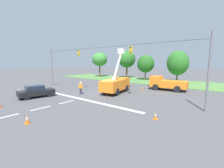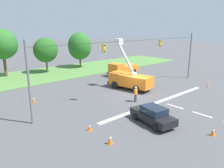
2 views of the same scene
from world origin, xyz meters
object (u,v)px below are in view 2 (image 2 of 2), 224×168
traffic_cone_mid_left (110,139)px  traffic_cone_foreground_right (208,85)px  traffic_cone_near_bucket (213,131)px  traffic_cone_lane_edge_b (34,99)px  tree_east (80,46)px  tree_west (2,44)px  traffic_cone_lane_edge_a (116,79)px  tree_centre (46,50)px  utility_truck_bucket_lift (130,79)px  utility_truck_support_near (123,69)px  traffic_cone_mid_right (89,127)px  sedan_black (153,115)px  road_worker (136,93)px

traffic_cone_mid_left → traffic_cone_foreground_right: bearing=6.8°
traffic_cone_near_bucket → traffic_cone_lane_edge_b: traffic_cone_near_bucket is taller
tree_east → traffic_cone_near_bucket: (-8.56, -31.22, -3.97)m
tree_east → traffic_cone_mid_left: tree_east is taller
tree_west → traffic_cone_lane_edge_a: bearing=-49.5°
traffic_cone_foreground_right → traffic_cone_lane_edge_a: (-6.96, 11.32, -0.00)m
tree_centre → traffic_cone_foreground_right: size_ratio=10.75×
traffic_cone_mid_left → utility_truck_bucket_lift: bearing=38.3°
traffic_cone_foreground_right → utility_truck_support_near: bearing=105.1°
traffic_cone_mid_right → traffic_cone_near_bucket: 9.73m
sedan_black → traffic_cone_lane_edge_b: sedan_black is taller
utility_truck_support_near → traffic_cone_near_bucket: size_ratio=7.69×
tree_east → traffic_cone_foreground_right: bearing=-78.6°
tree_east → sedan_black: tree_east is taller
sedan_black → road_worker: (3.08, 4.84, 0.21)m
traffic_cone_near_bucket → utility_truck_bucket_lift: bearing=71.0°
tree_centre → utility_truck_support_near: tree_centre is taller
traffic_cone_mid_left → traffic_cone_lane_edge_a: bearing=45.9°
traffic_cone_mid_left → traffic_cone_lane_edge_b: traffic_cone_mid_left is taller
traffic_cone_mid_left → road_worker: bearing=31.4°
sedan_black → traffic_cone_mid_right: bearing=152.2°
traffic_cone_mid_right → tree_west: bearing=87.6°
tree_east → road_worker: bearing=-108.2°
tree_centre → traffic_cone_mid_right: 25.12m
tree_west → traffic_cone_mid_right: size_ratio=12.22×
traffic_cone_mid_right → tree_centre: bearing=72.0°
traffic_cone_near_bucket → traffic_cone_lane_edge_b: size_ratio=1.09×
tree_east → traffic_cone_mid_left: 31.19m
traffic_cone_foreground_right → traffic_cone_lane_edge_a: bearing=121.6°
tree_west → road_worker: (6.95, -22.96, -4.41)m
tree_east → sedan_black: 28.85m
tree_centre → tree_west: bearing=166.5°
tree_centre → traffic_cone_foreground_right: (12.48, -23.91, -3.86)m
sedan_black → traffic_cone_foreground_right: 15.41m
tree_west → tree_centre: size_ratio=1.24×
tree_centre → traffic_cone_foreground_right: bearing=-62.4°
utility_truck_bucket_lift → traffic_cone_near_bucket: utility_truck_bucket_lift is taller
tree_east → traffic_cone_near_bucket: 32.62m
tree_west → traffic_cone_mid_left: (-1.22, -27.94, -5.00)m
tree_west → traffic_cone_mid_left: bearing=-92.5°
tree_east → traffic_cone_mid_right: (-15.21, -24.12, -4.05)m
sedan_black → traffic_cone_near_bucket: sedan_black is taller
utility_truck_bucket_lift → tree_east: bearing=77.5°
utility_truck_support_near → traffic_cone_lane_edge_a: bearing=-148.6°
utility_truck_bucket_lift → traffic_cone_lane_edge_a: size_ratio=11.35×
traffic_cone_foreground_right → tree_centre: bearing=117.6°
tree_west → sedan_black: tree_west is taller
traffic_cone_mid_left → traffic_cone_lane_edge_a: size_ratio=1.41×
tree_centre → sedan_black: 26.56m
utility_truck_bucket_lift → traffic_cone_lane_edge_a: bearing=67.8°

